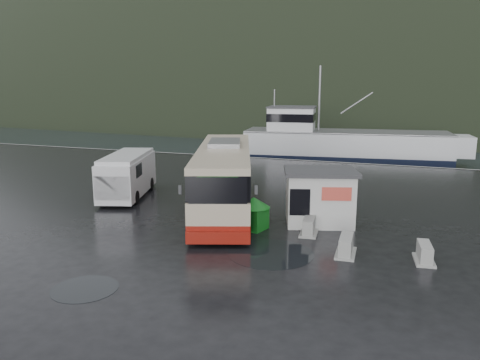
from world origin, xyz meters
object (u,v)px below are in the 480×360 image
(coach_bus, at_px, (224,208))
(jersey_barrier_b, at_px, (424,261))
(waste_bin_left, at_px, (254,229))
(jersey_barrier_a, at_px, (309,234))
(ticket_kiosk, at_px, (319,223))
(white_van, at_px, (129,196))
(jersey_barrier_c, at_px, (346,255))
(dome_tent, at_px, (211,234))
(fishing_trawler, at_px, (345,148))
(waste_bin_right, at_px, (255,227))

(coach_bus, distance_m, jersey_barrier_b, 11.25)
(waste_bin_left, xyz_separation_m, jersey_barrier_a, (2.62, 0.17, 0.00))
(ticket_kiosk, xyz_separation_m, jersey_barrier_b, (4.76, -3.65, 0.00))
(white_van, distance_m, ticket_kiosk, 12.12)
(jersey_barrier_c, bearing_deg, dome_tent, 174.26)
(dome_tent, bearing_deg, fishing_trawler, 85.96)
(waste_bin_left, xyz_separation_m, jersey_barrier_b, (7.52, -1.71, 0.00))
(jersey_barrier_a, relative_size, jersey_barrier_b, 1.06)
(coach_bus, xyz_separation_m, white_van, (-6.56, 0.63, 0.00))
(jersey_barrier_c, bearing_deg, coach_bus, 145.39)
(waste_bin_left, relative_size, jersey_barrier_a, 1.02)
(white_van, height_order, waste_bin_left, white_van)
(fishing_trawler, bearing_deg, jersey_barrier_a, -93.13)
(white_van, relative_size, waste_bin_right, 4.70)
(waste_bin_left, bearing_deg, fishing_trawler, 88.91)
(white_van, height_order, waste_bin_right, white_van)
(waste_bin_right, bearing_deg, white_van, 160.03)
(coach_bus, xyz_separation_m, dome_tent, (1.05, -4.37, 0.00))
(dome_tent, relative_size, jersey_barrier_a, 1.98)
(jersey_barrier_c, distance_m, fishing_trawler, 31.96)
(coach_bus, height_order, waste_bin_left, coach_bus)
(jersey_barrier_a, bearing_deg, dome_tent, -160.33)
(white_van, height_order, ticket_kiosk, ticket_kiosk)
(ticket_kiosk, relative_size, fishing_trawler, 0.14)
(jersey_barrier_b, distance_m, jersey_barrier_c, 2.98)
(dome_tent, bearing_deg, ticket_kiosk, 36.89)
(jersey_barrier_a, height_order, fishing_trawler, fishing_trawler)
(white_van, bearing_deg, coach_bus, -22.72)
(coach_bus, height_order, ticket_kiosk, coach_bus)
(coach_bus, height_order, jersey_barrier_b, coach_bus)
(jersey_barrier_a, relative_size, jersey_barrier_c, 0.99)
(coach_bus, bearing_deg, waste_bin_right, -64.68)
(jersey_barrier_a, bearing_deg, white_van, 163.65)
(waste_bin_right, xyz_separation_m, jersey_barrier_b, (7.53, -2.00, 0.00))
(fishing_trawler, bearing_deg, waste_bin_right, -98.24)
(coach_bus, height_order, jersey_barrier_c, coach_bus)
(jersey_barrier_c, bearing_deg, waste_bin_right, 153.58)
(waste_bin_left, bearing_deg, coach_bus, 131.60)
(ticket_kiosk, height_order, fishing_trawler, fishing_trawler)
(white_van, distance_m, dome_tent, 9.11)
(dome_tent, height_order, jersey_barrier_c, dome_tent)
(waste_bin_right, relative_size, fishing_trawler, 0.05)
(white_van, distance_m, jersey_barrier_a, 12.37)
(jersey_barrier_c, bearing_deg, fishing_trawler, 97.17)
(jersey_barrier_a, relative_size, fishing_trawler, 0.06)
(white_van, relative_size, waste_bin_left, 4.05)
(white_van, height_order, fishing_trawler, fishing_trawler)
(dome_tent, distance_m, jersey_barrier_a, 4.52)
(waste_bin_left, xyz_separation_m, waste_bin_right, (-0.01, 0.30, 0.00))
(ticket_kiosk, bearing_deg, dome_tent, -159.42)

